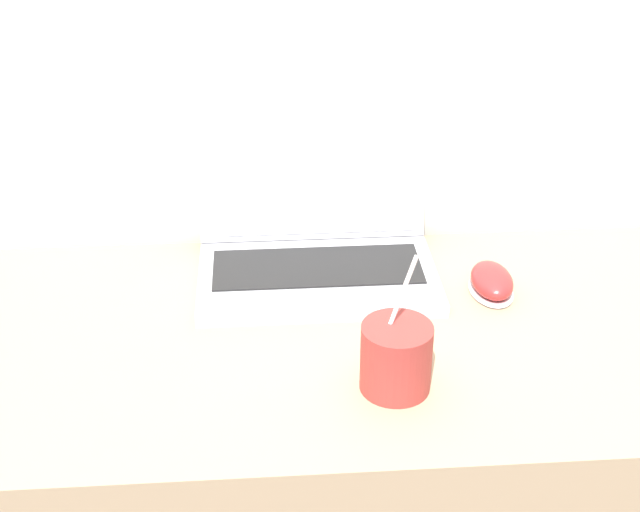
{
  "coord_description": "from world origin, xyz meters",
  "views": [
    {
      "loc": [
        -0.14,
        -0.78,
        1.46
      ],
      "look_at": [
        -0.05,
        0.39,
        0.79
      ],
      "focal_mm": 50.0,
      "sensor_mm": 36.0,
      "label": 1
    }
  ],
  "objects": [
    {
      "name": "drink_cup",
      "position": [
        0.03,
        0.16,
        0.77
      ],
      "size": [
        0.09,
        0.09,
        0.19
      ],
      "color": "#9E332D",
      "rests_on": "desk"
    },
    {
      "name": "laptop",
      "position": [
        -0.05,
        0.48,
        0.76
      ],
      "size": [
        0.38,
        0.31,
        0.21
      ],
      "color": "#ADADB2",
      "rests_on": "desk"
    },
    {
      "name": "computer_mouse",
      "position": [
        0.22,
        0.39,
        0.74
      ],
      "size": [
        0.07,
        0.11,
        0.04
      ],
      "color": "#B2B2B7",
      "rests_on": "desk"
    },
    {
      "name": "desk",
      "position": [
        0.0,
        0.29,
        0.36
      ],
      "size": [
        1.32,
        0.58,
        0.72
      ],
      "color": "tan",
      "rests_on": "ground_plane"
    }
  ]
}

